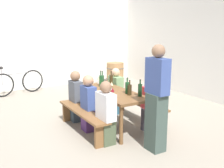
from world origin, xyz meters
TOP-DOWN VIEW (x-y plane):
  - ground_plane at (0.00, 0.00)m, footprint 24.00×24.00m
  - back_wall at (0.00, 3.40)m, footprint 14.00×0.20m
  - side_wall at (-4.48, 0.00)m, footprint 0.20×7.20m
  - tasting_table at (0.00, 0.00)m, footprint 1.83×0.73m
  - bench_near at (0.00, -0.67)m, footprint 1.73×0.30m
  - bench_far at (0.00, 0.67)m, footprint 1.73×0.30m
  - wine_bottle_0 at (-0.48, 0.26)m, footprint 0.08×0.08m
  - wine_bottle_1 at (-0.61, 0.11)m, footprint 0.08×0.08m
  - wine_bottle_2 at (-0.50, 0.01)m, footprint 0.06×0.06m
  - wine_bottle_3 at (0.32, 0.16)m, footprint 0.08×0.08m
  - wine_bottle_4 at (0.44, 0.13)m, footprint 0.08×0.08m
  - wine_bottle_5 at (0.61, 0.25)m, footprint 0.08×0.08m
  - wine_glass_0 at (0.35, -0.20)m, footprint 0.07×0.07m
  - wine_glass_1 at (0.22, 0.29)m, footprint 0.06×0.06m
  - wine_glass_2 at (-0.13, 0.07)m, footprint 0.06×0.06m
  - wine_glass_3 at (-0.12, -0.15)m, footprint 0.07×0.07m
  - wine_glass_4 at (-0.83, 0.12)m, footprint 0.08×0.08m
  - seated_guest_near_0 at (-0.67, -0.52)m, footprint 0.35×0.24m
  - seated_guest_near_1 at (-0.03, -0.52)m, footprint 0.35×0.24m
  - seated_guest_near_2 at (0.66, -0.52)m, footprint 0.41×0.24m
  - seated_guest_far_0 at (-0.70, 0.52)m, footprint 0.39×0.24m
  - seated_guest_far_1 at (0.62, 0.52)m, footprint 0.40×0.24m
  - standing_host at (1.31, 0.06)m, footprint 0.40×0.24m
  - wine_barrel at (-3.59, 2.25)m, footprint 0.65×0.65m
  - parked_bicycle_0 at (-3.77, -1.12)m, footprint 0.40×1.63m

SIDE VIEW (x-z plane):
  - ground_plane at x=0.00m, z-range 0.00..0.00m
  - bench_near at x=0.00m, z-range 0.12..0.57m
  - bench_far at x=0.00m, z-range 0.12..0.57m
  - parked_bicycle_0 at x=-3.77m, z-range -0.08..0.82m
  - wine_barrel at x=-3.59m, z-range 0.00..0.78m
  - seated_guest_far_1 at x=0.62m, z-range -0.04..1.04m
  - seated_guest_far_0 at x=-0.70m, z-range -0.03..1.06m
  - seated_guest_near_2 at x=0.66m, z-range -0.03..1.10m
  - seated_guest_near_0 at x=-0.67m, z-range -0.02..1.10m
  - seated_guest_near_1 at x=-0.03m, z-range -0.02..1.11m
  - tasting_table at x=0.00m, z-range 0.29..1.04m
  - wine_bottle_4 at x=0.44m, z-range 0.71..1.01m
  - standing_host at x=1.31m, z-range -0.02..1.75m
  - wine_glass_0 at x=0.35m, z-range 0.79..0.95m
  - wine_bottle_1 at x=-0.61m, z-range 0.71..1.03m
  - wine_glass_2 at x=-0.13m, z-range 0.79..0.95m
  - wine_glass_4 at x=-0.83m, z-range 0.78..0.96m
  - wine_bottle_3 at x=0.32m, z-range 0.71..1.03m
  - wine_glass_3 at x=-0.12m, z-range 0.79..0.96m
  - wine_bottle_5 at x=0.61m, z-range 0.71..1.04m
  - wine_bottle_0 at x=-0.48m, z-range 0.71..1.04m
  - wine_glass_1 at x=0.22m, z-range 0.79..0.97m
  - wine_bottle_2 at x=-0.50m, z-range 0.71..1.06m
  - back_wall at x=0.00m, z-range 0.00..3.20m
  - side_wall at x=-4.48m, z-range 0.00..3.20m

